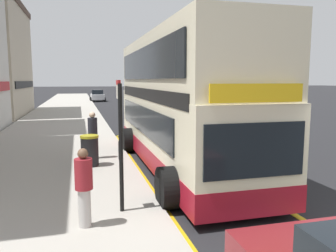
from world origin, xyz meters
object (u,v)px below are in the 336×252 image
object	(u,v)px
pedestrian_waiting_near_sign	(84,185)
litter_bin	(90,150)
pedestrian_further_back	(93,133)
bus_stop_sign	(120,136)
double_decker_bus	(180,107)
parked_car_silver_ahead	(97,96)

from	to	relation	value
pedestrian_waiting_near_sign	litter_bin	world-z (taller)	pedestrian_waiting_near_sign
pedestrian_further_back	litter_bin	distance (m)	1.16
pedestrian_further_back	litter_bin	bearing A→B (deg)	-98.19
pedestrian_waiting_near_sign	litter_bin	size ratio (longest dim) A/B	1.51
bus_stop_sign	pedestrian_waiting_near_sign	bearing A→B (deg)	-139.57
double_decker_bus	litter_bin	size ratio (longest dim) A/B	9.98
pedestrian_waiting_near_sign	bus_stop_sign	bearing A→B (deg)	40.43
double_decker_bus	pedestrian_waiting_near_sign	xyz separation A→B (m)	(-3.26, -4.45, -1.09)
bus_stop_sign	parked_car_silver_ahead	world-z (taller)	bus_stop_sign
pedestrian_further_back	litter_bin	size ratio (longest dim) A/B	1.66
double_decker_bus	bus_stop_sign	distance (m)	4.52
pedestrian_waiting_near_sign	pedestrian_further_back	distance (m)	5.87
pedestrian_waiting_near_sign	pedestrian_further_back	xyz separation A→B (m)	(0.41, 5.85, 0.09)
double_decker_bus	parked_car_silver_ahead	world-z (taller)	double_decker_bus
parked_car_silver_ahead	litter_bin	distance (m)	37.55
double_decker_bus	pedestrian_waiting_near_sign	bearing A→B (deg)	-126.19
bus_stop_sign	pedestrian_further_back	world-z (taller)	bus_stop_sign
pedestrian_further_back	parked_car_silver_ahead	bearing A→B (deg)	86.68
parked_car_silver_ahead	pedestrian_further_back	world-z (taller)	pedestrian_further_back
pedestrian_waiting_near_sign	litter_bin	xyz separation A→B (m)	(0.25, 4.78, -0.32)
pedestrian_further_back	litter_bin	world-z (taller)	pedestrian_further_back
pedestrian_waiting_near_sign	pedestrian_further_back	world-z (taller)	pedestrian_further_back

